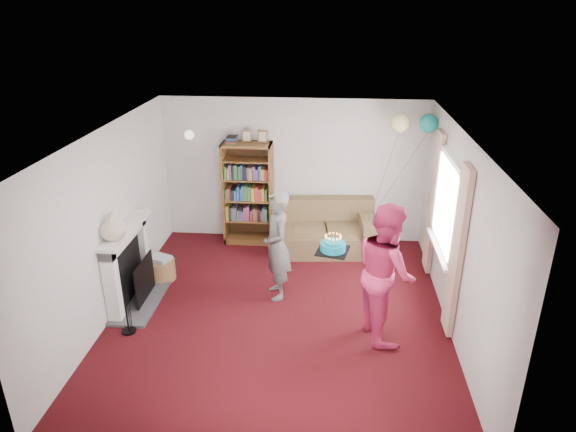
# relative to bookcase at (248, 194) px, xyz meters

# --- Properties ---
(ground) EXTENTS (5.00, 5.00, 0.00)m
(ground) POSITION_rel_bookcase_xyz_m (0.77, -2.30, -0.88)
(ground) COLOR black
(ground) RESTS_ON ground
(wall_back) EXTENTS (4.50, 0.02, 2.50)m
(wall_back) POSITION_rel_bookcase_xyz_m (0.77, 0.21, 0.37)
(wall_back) COLOR silver
(wall_back) RESTS_ON ground
(wall_left) EXTENTS (0.02, 5.00, 2.50)m
(wall_left) POSITION_rel_bookcase_xyz_m (-1.49, -2.30, 0.37)
(wall_left) COLOR silver
(wall_left) RESTS_ON ground
(wall_right) EXTENTS (0.02, 5.00, 2.50)m
(wall_right) POSITION_rel_bookcase_xyz_m (3.03, -2.30, 0.37)
(wall_right) COLOR silver
(wall_right) RESTS_ON ground
(ceiling) EXTENTS (4.50, 5.00, 0.01)m
(ceiling) POSITION_rel_bookcase_xyz_m (0.77, -2.30, 1.63)
(ceiling) COLOR white
(ceiling) RESTS_ON wall_back
(fireplace) EXTENTS (0.55, 1.80, 1.12)m
(fireplace) POSITION_rel_bookcase_xyz_m (-1.32, -2.11, -0.37)
(fireplace) COLOR #3F3F42
(fireplace) RESTS_ON ground
(window_bay) EXTENTS (0.14, 2.02, 2.20)m
(window_bay) POSITION_rel_bookcase_xyz_m (2.97, -1.70, 0.32)
(window_bay) COLOR white
(window_bay) RESTS_ON ground
(wall_sconce) EXTENTS (0.16, 0.23, 0.16)m
(wall_sconce) POSITION_rel_bookcase_xyz_m (-0.98, 0.06, 1.00)
(wall_sconce) COLOR gold
(wall_sconce) RESTS_ON ground
(bookcase) EXTENTS (0.84, 0.42, 1.99)m
(bookcase) POSITION_rel_bookcase_xyz_m (0.00, 0.00, 0.00)
(bookcase) COLOR #472B14
(bookcase) RESTS_ON ground
(sofa) EXTENTS (1.61, 0.85, 0.85)m
(sofa) POSITION_rel_bookcase_xyz_m (1.36, -0.23, -0.56)
(sofa) COLOR brown
(sofa) RESTS_ON ground
(wicker_basket) EXTENTS (0.43, 0.43, 0.38)m
(wicker_basket) POSITION_rel_bookcase_xyz_m (-1.13, -1.49, -0.71)
(wicker_basket) COLOR #966E46
(wicker_basket) RESTS_ON ground
(person_striped) EXTENTS (0.54, 0.67, 1.60)m
(person_striped) POSITION_rel_bookcase_xyz_m (0.69, -1.81, -0.08)
(person_striped) COLOR black
(person_striped) RESTS_ON ground
(person_magenta) EXTENTS (0.88, 1.02, 1.79)m
(person_magenta) POSITION_rel_bookcase_xyz_m (2.13, -2.60, 0.01)
(person_magenta) COLOR #CA2857
(person_magenta) RESTS_ON ground
(birthday_cake) EXTENTS (0.39, 0.39, 0.22)m
(birthday_cake) POSITION_rel_bookcase_xyz_m (1.47, -2.34, 0.20)
(birthday_cake) COLOR black
(birthday_cake) RESTS_ON ground
(balloons) EXTENTS (1.00, 0.41, 1.72)m
(balloons) POSITION_rel_bookcase_xyz_m (2.67, -0.25, 1.34)
(balloons) COLOR #3F3F3F
(balloons) RESTS_ON ground
(mantel_vase) EXTENTS (0.42, 0.42, 0.36)m
(mantel_vase) POSITION_rel_bookcase_xyz_m (-1.35, -2.45, 0.43)
(mantel_vase) COLOR beige
(mantel_vase) RESTS_ON fireplace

